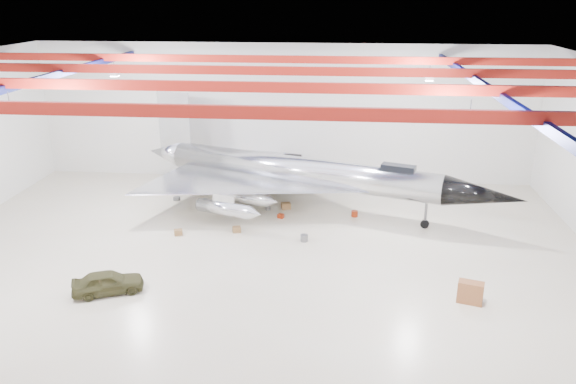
# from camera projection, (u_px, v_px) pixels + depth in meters

# --- Properties ---
(floor) EXTENTS (40.00, 40.00, 0.00)m
(floor) POSITION_uv_depth(u_px,v_px,m) (256.00, 256.00, 32.96)
(floor) COLOR beige
(floor) RESTS_ON ground
(wall_back) EXTENTS (40.00, 0.00, 40.00)m
(wall_back) POSITION_uv_depth(u_px,v_px,m) (283.00, 113.00, 45.20)
(wall_back) COLOR silver
(wall_back) RESTS_ON floor
(ceiling) EXTENTS (40.00, 40.00, 0.00)m
(ceiling) POSITION_uv_depth(u_px,v_px,m) (252.00, 66.00, 29.29)
(ceiling) COLOR #0A0F38
(ceiling) RESTS_ON wall_back
(ceiling_structure) EXTENTS (39.50, 29.50, 1.08)m
(ceiling_structure) POSITION_uv_depth(u_px,v_px,m) (253.00, 79.00, 29.51)
(ceiling_structure) COLOR maroon
(ceiling_structure) RESTS_ON ceiling
(jet_aircraft) EXTENTS (27.08, 20.28, 7.63)m
(jet_aircraft) POSITION_uv_depth(u_px,v_px,m) (299.00, 175.00, 39.66)
(jet_aircraft) COLOR silver
(jet_aircraft) RESTS_ON floor
(jeep) EXTENTS (3.84, 2.69, 1.21)m
(jeep) POSITION_uv_depth(u_px,v_px,m) (108.00, 282.00, 28.77)
(jeep) COLOR #3B3A1D
(jeep) RESTS_ON floor
(desk) EXTENTS (1.36, 0.94, 1.13)m
(desk) POSITION_uv_depth(u_px,v_px,m) (470.00, 292.00, 27.87)
(desk) COLOR brown
(desk) RESTS_ON floor
(crate_ply) EXTENTS (0.62, 0.56, 0.36)m
(crate_ply) POSITION_uv_depth(u_px,v_px,m) (178.00, 232.00, 35.86)
(crate_ply) COLOR olive
(crate_ply) RESTS_ON floor
(toolbox_red) EXTENTS (0.49, 0.45, 0.28)m
(toolbox_red) POSITION_uv_depth(u_px,v_px,m) (281.00, 216.00, 38.59)
(toolbox_red) COLOR maroon
(toolbox_red) RESTS_ON floor
(engine_drum) EXTENTS (0.50, 0.50, 0.43)m
(engine_drum) POSITION_uv_depth(u_px,v_px,m) (304.00, 238.00, 34.94)
(engine_drum) COLOR #59595B
(engine_drum) RESTS_ON floor
(parts_bin) EXTENTS (0.76, 0.67, 0.45)m
(parts_bin) POSITION_uv_depth(u_px,v_px,m) (286.00, 206.00, 40.17)
(parts_bin) COLOR olive
(parts_bin) RESTS_ON floor
(crate_small) EXTENTS (0.45, 0.37, 0.29)m
(crate_small) POSITION_uv_depth(u_px,v_px,m) (177.00, 198.00, 41.87)
(crate_small) COLOR #59595B
(crate_small) RESTS_ON floor
(tool_chest) EXTENTS (0.50, 0.50, 0.41)m
(tool_chest) POSITION_uv_depth(u_px,v_px,m) (355.00, 214.00, 38.81)
(tool_chest) COLOR maroon
(tool_chest) RESTS_ON floor
(oil_barrel) EXTENTS (0.62, 0.55, 0.37)m
(oil_barrel) POSITION_uv_depth(u_px,v_px,m) (237.00, 229.00, 36.28)
(oil_barrel) COLOR olive
(oil_barrel) RESTS_ON floor
(spares_box) EXTENTS (0.46, 0.46, 0.32)m
(spares_box) POSITION_uv_depth(u_px,v_px,m) (268.00, 208.00, 39.98)
(spares_box) COLOR #59595B
(spares_box) RESTS_ON floor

